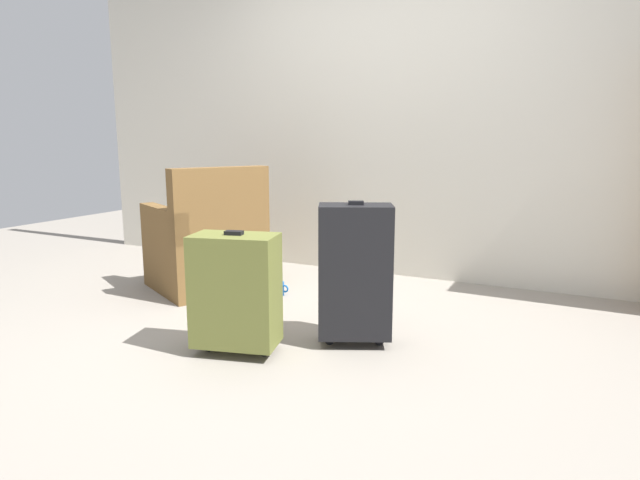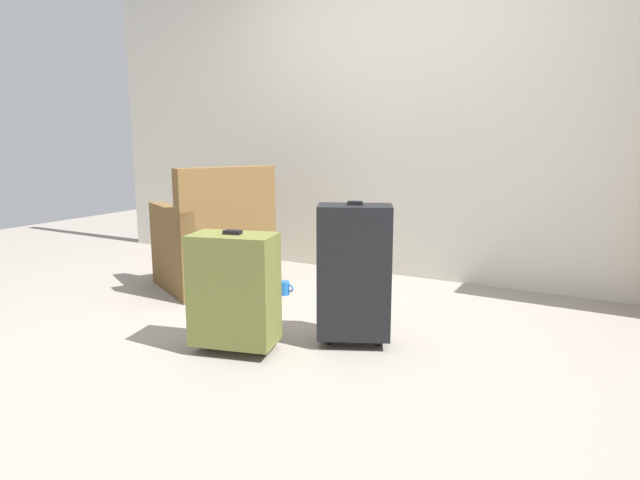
{
  "view_description": "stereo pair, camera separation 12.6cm",
  "coord_description": "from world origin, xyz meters",
  "px_view_note": "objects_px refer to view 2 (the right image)",
  "views": [
    {
      "loc": [
        1.44,
        -2.44,
        1.09
      ],
      "look_at": [
        0.18,
        0.15,
        0.55
      ],
      "focal_mm": 30.49,
      "sensor_mm": 36.0,
      "label": 1
    },
    {
      "loc": [
        1.55,
        -2.39,
        1.09
      ],
      "look_at": [
        0.18,
        0.15,
        0.55
      ],
      "focal_mm": 30.49,
      "sensor_mm": 36.0,
      "label": 2
    }
  ],
  "objects_px": {
    "mug": "(284,288)",
    "armchair": "(214,245)",
    "suitcase_olive": "(234,289)",
    "suitcase_black": "(354,272)"
  },
  "relations": [
    {
      "from": "mug",
      "to": "armchair",
      "type": "bearing_deg",
      "value": -172.52
    },
    {
      "from": "suitcase_olive",
      "to": "suitcase_black",
      "type": "bearing_deg",
      "value": 37.18
    },
    {
      "from": "mug",
      "to": "suitcase_olive",
      "type": "bearing_deg",
      "value": -71.7
    },
    {
      "from": "mug",
      "to": "suitcase_olive",
      "type": "distance_m",
      "value": 1.09
    },
    {
      "from": "suitcase_black",
      "to": "armchair",
      "type": "bearing_deg",
      "value": 158.32
    },
    {
      "from": "suitcase_olive",
      "to": "suitcase_black",
      "type": "xyz_separation_m",
      "value": [
        0.5,
        0.38,
        0.07
      ]
    },
    {
      "from": "armchair",
      "to": "suitcase_black",
      "type": "height_order",
      "value": "armchair"
    },
    {
      "from": "mug",
      "to": "suitcase_olive",
      "type": "height_order",
      "value": "suitcase_olive"
    },
    {
      "from": "armchair",
      "to": "suitcase_olive",
      "type": "bearing_deg",
      "value": -46.27
    },
    {
      "from": "mug",
      "to": "suitcase_black",
      "type": "relative_size",
      "value": 0.15
    }
  ]
}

